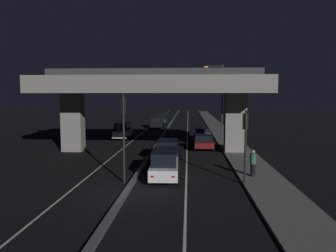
{
  "coord_description": "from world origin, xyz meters",
  "views": [
    {
      "loc": [
        3.38,
        -17.41,
        5.39
      ],
      "look_at": [
        0.72,
        25.12,
        1.39
      ],
      "focal_mm": 35.0,
      "sensor_mm": 36.0,
      "label": 1
    }
  ],
  "objects": [
    {
      "name": "car_white_fourth",
      "position": [
        5.05,
        21.66,
        0.77
      ],
      "size": [
        2.05,
        4.65,
        1.49
      ],
      "rotation": [
        0.0,
        0.0,
        1.56
      ],
      "color": "silver",
      "rests_on": "ground_plane"
    },
    {
      "name": "lane_line_right_inner",
      "position": [
        3.27,
        35.0,
        0.0
      ],
      "size": [
        0.12,
        126.0,
        0.0
      ],
      "primitive_type": "cube",
      "color": "beige",
      "rests_on": "ground_plane"
    },
    {
      "name": "motorcycle_red_filtering_near",
      "position": [
        0.82,
        5.71,
        0.61
      ],
      "size": [
        0.34,
        1.76,
        1.42
      ],
      "rotation": [
        0.0,
        0.0,
        1.63
      ],
      "color": "black",
      "rests_on": "ground_plane"
    },
    {
      "name": "pedestrian_on_sidewalk",
      "position": [
        7.59,
        3.83,
        0.99
      ],
      "size": [
        0.4,
        0.4,
        1.73
      ],
      "color": "black",
      "rests_on": "sidewalk_right"
    },
    {
      "name": "car_dark_red_third",
      "position": [
        4.89,
        15.32,
        0.73
      ],
      "size": [
        2.05,
        4.04,
        1.43
      ],
      "rotation": [
        0.0,
        0.0,
        1.59
      ],
      "color": "#591414",
      "rests_on": "ground_plane"
    },
    {
      "name": "car_dark_blue_second",
      "position": [
        1.65,
        9.45,
        0.9
      ],
      "size": [
        2.05,
        4.07,
        1.67
      ],
      "rotation": [
        0.0,
        0.0,
        1.57
      ],
      "color": "#141938",
      "rests_on": "ground_plane"
    },
    {
      "name": "elevated_overpass",
      "position": [
        0.0,
        13.46,
        6.01
      ],
      "size": [
        20.61,
        9.75,
        7.93
      ],
      "color": "gray",
      "rests_on": "ground_plane"
    },
    {
      "name": "car_black_fourth_oncoming",
      "position": [
        -1.95,
        51.95,
        0.84
      ],
      "size": [
        2.07,
        4.63,
        1.57
      ],
      "rotation": [
        0.0,
        0.0,
        -1.57
      ],
      "color": "black",
      "rests_on": "ground_plane"
    },
    {
      "name": "lane_line_left_inner",
      "position": [
        -3.27,
        35.0,
        0.0
      ],
      "size": [
        0.12,
        126.0,
        0.0
      ],
      "primitive_type": "cube",
      "color": "beige",
      "rests_on": "ground_plane"
    },
    {
      "name": "traffic_light_left_of_median",
      "position": [
        -0.55,
        2.26,
        3.7
      ],
      "size": [
        0.3,
        0.49,
        5.45
      ],
      "color": "black",
      "rests_on": "ground_plane"
    },
    {
      "name": "motorcycle_black_filtering_mid",
      "position": [
        0.69,
        12.32,
        0.61
      ],
      "size": [
        0.32,
        1.9,
        1.42
      ],
      "rotation": [
        0.0,
        0.0,
        1.56
      ],
      "color": "black",
      "rests_on": "ground_plane"
    },
    {
      "name": "traffic_light_right_of_median",
      "position": [
        6.79,
        2.27,
        3.09
      ],
      "size": [
        0.3,
        0.49,
        4.52
      ],
      "color": "black",
      "rests_on": "ground_plane"
    },
    {
      "name": "street_lamp",
      "position": [
        7.06,
        21.71,
        5.24
      ],
      "size": [
        2.34,
        0.32,
        8.96
      ],
      "color": "#2D2D30",
      "rests_on": "ground_plane"
    },
    {
      "name": "ground_plane",
      "position": [
        0.0,
        0.0,
        0.0
      ],
      "size": [
        200.0,
        200.0,
        0.0
      ],
      "primitive_type": "plane",
      "color": "black"
    },
    {
      "name": "car_white_lead",
      "position": [
        1.85,
        3.51,
        0.96
      ],
      "size": [
        2.0,
        4.62,
        1.84
      ],
      "rotation": [
        0.0,
        0.0,
        1.6
      ],
      "color": "silver",
      "rests_on": "ground_plane"
    },
    {
      "name": "car_dark_green_third_oncoming",
      "position": [
        -1.59,
        43.91,
        0.84
      ],
      "size": [
        1.99,
        4.49,
        1.57
      ],
      "rotation": [
        0.0,
        0.0,
        -1.58
      ],
      "color": "black",
      "rests_on": "ground_plane"
    },
    {
      "name": "car_white_lead_oncoming",
      "position": [
        -4.7,
        22.46,
        1.09
      ],
      "size": [
        1.89,
        4.59,
        2.09
      ],
      "rotation": [
        0.0,
        0.0,
        -1.59
      ],
      "color": "silver",
      "rests_on": "ground_plane"
    },
    {
      "name": "sidewalk_right",
      "position": [
        8.13,
        28.0,
        0.07
      ],
      "size": [
        2.87,
        126.0,
        0.13
      ],
      "primitive_type": "cube",
      "color": "#5B5956",
      "rests_on": "ground_plane"
    },
    {
      "name": "car_black_second_oncoming",
      "position": [
        -1.77,
        35.88,
        0.94
      ],
      "size": [
        2.1,
        4.52,
        1.83
      ],
      "rotation": [
        0.0,
        0.0,
        -1.55
      ],
      "color": "black",
      "rests_on": "ground_plane"
    },
    {
      "name": "median_divider",
      "position": [
        0.0,
        35.0,
        0.11
      ],
      "size": [
        0.3,
        126.0,
        0.22
      ],
      "primitive_type": "cube",
      "color": "#4C4C51",
      "rests_on": "ground_plane"
    }
  ]
}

